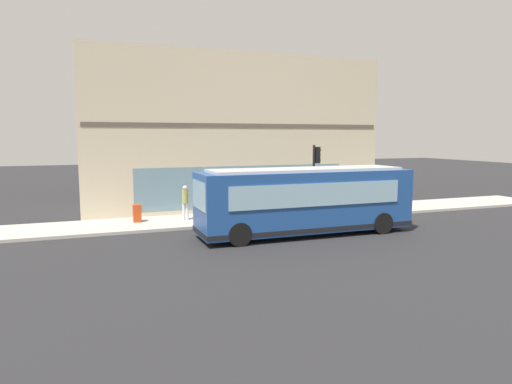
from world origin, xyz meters
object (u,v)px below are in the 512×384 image
(city_bus_nearside, at_px, (305,201))
(fire_hydrant, at_px, (338,203))
(traffic_light_near_corner, at_px, (316,167))
(newspaper_vending_box, at_px, (137,213))
(pedestrian_near_building_entrance, at_px, (369,193))
(pedestrian_by_light_pole, at_px, (247,200))
(pedestrian_walking_along_curb, at_px, (267,197))
(pedestrian_near_hydrant, at_px, (185,200))

(city_bus_nearside, bearing_deg, fire_hydrant, -43.24)
(traffic_light_near_corner, height_order, newspaper_vending_box, traffic_light_near_corner)
(city_bus_nearside, distance_m, pedestrian_near_building_entrance, 7.47)
(traffic_light_near_corner, bearing_deg, city_bus_nearside, 145.74)
(pedestrian_by_light_pole, bearing_deg, pedestrian_near_building_entrance, -91.95)
(traffic_light_near_corner, distance_m, fire_hydrant, 3.64)
(traffic_light_near_corner, relative_size, pedestrian_walking_along_curb, 2.29)
(pedestrian_near_hydrant, relative_size, newspaper_vending_box, 2.02)
(traffic_light_near_corner, distance_m, pedestrian_by_light_pole, 4.18)
(newspaper_vending_box, bearing_deg, traffic_light_near_corner, -99.65)
(fire_hydrant, height_order, pedestrian_by_light_pole, pedestrian_by_light_pole)
(pedestrian_by_light_pole, distance_m, newspaper_vending_box, 5.78)
(pedestrian_walking_along_curb, bearing_deg, pedestrian_near_building_entrance, -96.66)
(city_bus_nearside, bearing_deg, pedestrian_by_light_pole, 17.02)
(city_bus_nearside, distance_m, pedestrian_by_light_pole, 4.54)
(fire_hydrant, distance_m, pedestrian_by_light_pole, 6.10)
(traffic_light_near_corner, height_order, pedestrian_by_light_pole, traffic_light_near_corner)
(pedestrian_by_light_pole, xyz_separation_m, newspaper_vending_box, (0.77, 5.70, -0.53))
(pedestrian_near_building_entrance, distance_m, pedestrian_by_light_pole, 7.58)
(pedestrian_by_light_pole, relative_size, newspaper_vending_box, 1.89)
(traffic_light_near_corner, bearing_deg, pedestrian_near_building_entrance, -81.62)
(fire_hydrant, relative_size, pedestrian_by_light_pole, 0.43)
(city_bus_nearside, relative_size, pedestrian_near_building_entrance, 5.67)
(newspaper_vending_box, bearing_deg, city_bus_nearside, -125.98)
(city_bus_nearside, bearing_deg, traffic_light_near_corner, -34.26)
(city_bus_nearside, xyz_separation_m, pedestrian_near_building_entrance, (4.07, -6.25, -0.38))
(pedestrian_near_building_entrance, bearing_deg, fire_hydrant, 58.79)
(pedestrian_by_light_pole, bearing_deg, newspaper_vending_box, 82.28)
(traffic_light_near_corner, xyz_separation_m, pedestrian_near_building_entrance, (0.57, -3.87, -1.69))
(traffic_light_near_corner, relative_size, newspaper_vending_box, 4.33)
(city_bus_nearside, relative_size, newspaper_vending_box, 11.16)
(pedestrian_near_building_entrance, distance_m, pedestrian_walking_along_curb, 6.27)
(city_bus_nearside, distance_m, traffic_light_near_corner, 4.43)
(pedestrian_near_hydrant, bearing_deg, newspaper_vending_box, 83.48)
(fire_hydrant, distance_m, pedestrian_near_building_entrance, 1.92)
(city_bus_nearside, bearing_deg, pedestrian_walking_along_curb, -0.29)
(newspaper_vending_box, bearing_deg, pedestrian_walking_along_curb, -92.46)
(city_bus_nearside, xyz_separation_m, pedestrian_by_light_pole, (4.33, 1.32, -0.42))
(city_bus_nearside, height_order, pedestrian_walking_along_curb, city_bus_nearside)
(pedestrian_by_light_pole, bearing_deg, fire_hydrant, -83.59)
(fire_hydrant, bearing_deg, newspaper_vending_box, 89.54)
(fire_hydrant, height_order, pedestrian_near_building_entrance, pedestrian_near_building_entrance)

